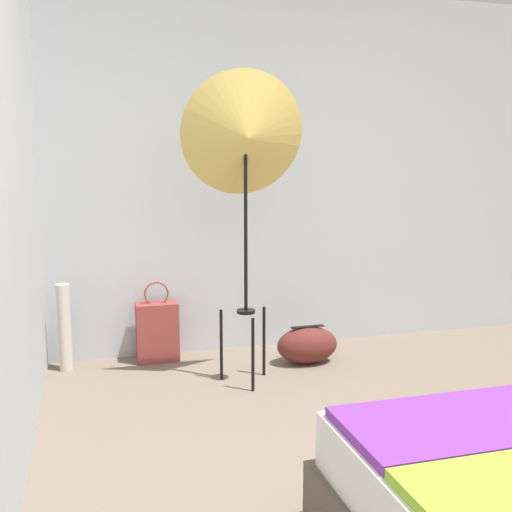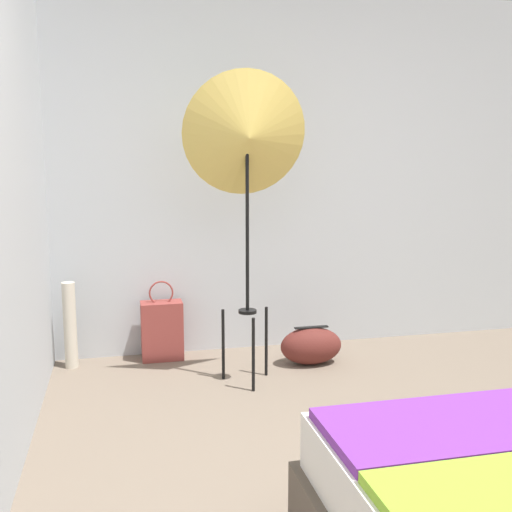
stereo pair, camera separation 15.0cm
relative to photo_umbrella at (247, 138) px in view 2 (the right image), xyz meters
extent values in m
cube|color=#B7BCC1|center=(0.34, 0.72, -0.23)|extent=(8.00, 0.05, 2.60)
cube|color=#B7BCC1|center=(-1.26, -0.72, -0.23)|extent=(0.05, 8.00, 2.60)
cylinder|color=black|center=(0.00, -0.16, -1.30)|extent=(0.02, 0.02, 0.46)
cylinder|color=black|center=(-0.14, 0.08, -1.30)|extent=(0.02, 0.02, 0.46)
cylinder|color=black|center=(0.14, 0.08, -1.30)|extent=(0.02, 0.02, 0.46)
cylinder|color=black|center=(0.00, 0.00, -1.07)|extent=(0.11, 0.11, 0.02)
cylinder|color=black|center=(0.00, 0.00, -0.53)|extent=(0.02, 0.02, 1.08)
cone|color=#D1B251|center=(0.00, 0.00, 0.01)|extent=(0.77, 0.32, 0.78)
cube|color=brown|center=(-0.49, 0.56, -1.32)|extent=(0.29, 0.16, 0.41)
torus|color=brown|center=(-0.49, 0.56, -1.05)|extent=(0.17, 0.01, 0.17)
ellipsoid|color=#5B231E|center=(0.50, 0.23, -1.40)|extent=(0.43, 0.26, 0.26)
cube|color=black|center=(0.50, 0.23, -1.27)|extent=(0.24, 0.04, 0.01)
cylinder|color=beige|center=(-1.11, 0.53, -1.23)|extent=(0.09, 0.09, 0.59)
camera|label=1|loc=(-0.92, -3.52, -0.13)|focal=42.00mm
camera|label=2|loc=(-0.77, -3.56, -0.13)|focal=42.00mm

